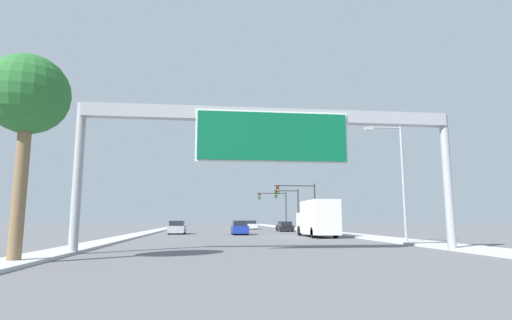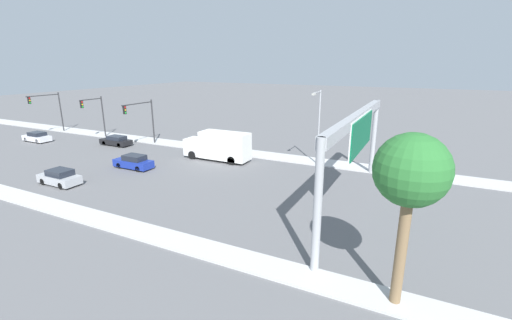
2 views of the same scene
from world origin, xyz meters
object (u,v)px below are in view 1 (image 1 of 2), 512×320
at_px(car_near_center, 177,228).
at_px(palm_tree_foreground, 28,98).
at_px(truck_box_primary, 317,219).
at_px(street_lamp_right, 398,172).
at_px(traffic_light_mid_block, 291,203).
at_px(traffic_light_far_intersection, 277,203).
at_px(car_near_left, 285,227).
at_px(car_mid_right, 240,228).
at_px(car_far_center, 251,225).
at_px(sign_gantry, 272,134).
at_px(traffic_light_near_intersection, 302,199).

height_order(car_near_center, palm_tree_foreground, palm_tree_foreground).
height_order(truck_box_primary, street_lamp_right, street_lamp_right).
relative_size(traffic_light_mid_block, traffic_light_far_intersection, 0.97).
bearing_deg(street_lamp_right, car_near_left, 96.08).
xyz_separation_m(car_near_left, truck_box_primary, (0.00, -17.12, 1.09)).
bearing_deg(car_near_left, truck_box_primary, -90.00).
xyz_separation_m(car_mid_right, traffic_light_far_intersection, (8.58, 26.40, 3.75)).
distance_m(truck_box_primary, traffic_light_far_intersection, 33.22).
bearing_deg(car_mid_right, car_near_left, 56.21).
distance_m(car_near_left, car_far_center, 12.81).
relative_size(traffic_light_mid_block, street_lamp_right, 0.75).
bearing_deg(car_near_center, car_far_center, 62.75).
bearing_deg(traffic_light_far_intersection, car_near_center, -122.98).
xyz_separation_m(sign_gantry, traffic_light_near_intersection, (8.51, 30.10, -1.94)).
height_order(car_mid_right, car_near_center, car_mid_right).
xyz_separation_m(car_far_center, street_lamp_right, (6.49, -40.43, 4.31)).
height_order(truck_box_primary, traffic_light_near_intersection, traffic_light_near_intersection).
relative_size(car_far_center, traffic_light_far_intersection, 0.67).
xyz_separation_m(sign_gantry, car_mid_right, (0.00, 23.70, -5.53)).
relative_size(truck_box_primary, traffic_light_mid_block, 1.30).
height_order(sign_gantry, street_lamp_right, street_lamp_right).
distance_m(car_far_center, truck_box_primary, 29.67).
distance_m(car_mid_right, traffic_light_near_intersection, 11.24).
xyz_separation_m(car_near_center, car_near_left, (14.00, 8.07, -0.06)).
xyz_separation_m(car_far_center, traffic_light_mid_block, (5.58, -6.38, 3.53)).
bearing_deg(car_near_center, street_lamp_right, -49.71).
relative_size(traffic_light_near_intersection, traffic_light_far_intersection, 0.96).
distance_m(car_far_center, palm_tree_foreground, 52.93).
xyz_separation_m(sign_gantry, car_far_center, (3.50, 46.48, -5.57)).
bearing_deg(truck_box_primary, car_far_center, 96.78).
xyz_separation_m(car_near_left, palm_tree_foreground, (-17.75, -38.31, 5.96)).
height_order(car_near_left, traffic_light_near_intersection, traffic_light_near_intersection).
height_order(car_far_center, traffic_light_far_intersection, traffic_light_far_intersection).
distance_m(sign_gantry, traffic_light_far_intersection, 50.86).
height_order(car_mid_right, palm_tree_foreground, palm_tree_foreground).
relative_size(sign_gantry, traffic_light_near_intersection, 3.24).
relative_size(car_far_center, truck_box_primary, 0.53).
bearing_deg(traffic_light_far_intersection, car_near_left, -95.66).
bearing_deg(truck_box_primary, street_lamp_right, -74.76).
xyz_separation_m(traffic_light_near_intersection, traffic_light_mid_block, (0.57, 10.00, -0.09)).
bearing_deg(traffic_light_mid_block, sign_gantry, -102.76).
relative_size(car_mid_right, traffic_light_mid_block, 0.71).
xyz_separation_m(car_mid_right, car_far_center, (3.50, 22.78, -0.04)).
relative_size(car_near_center, traffic_light_near_intersection, 0.67).
xyz_separation_m(car_far_center, traffic_light_near_intersection, (5.01, -16.38, 3.63)).
height_order(car_near_left, truck_box_primary, truck_box_primary).
height_order(car_far_center, palm_tree_foreground, palm_tree_foreground).
relative_size(sign_gantry, traffic_light_mid_block, 3.22).
xyz_separation_m(car_far_center, palm_tree_foreground, (-14.25, -50.63, 5.93)).
height_order(car_mid_right, car_near_left, car_mid_right).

